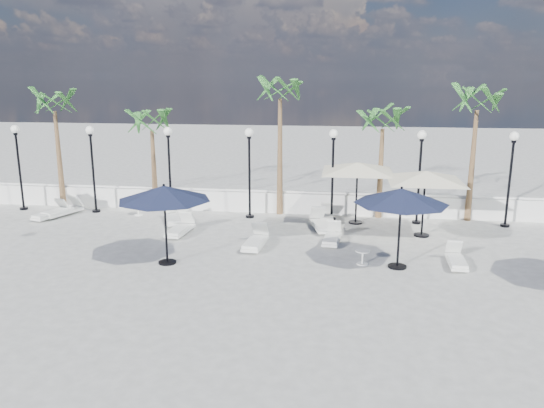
# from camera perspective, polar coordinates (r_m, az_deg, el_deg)

# --- Properties ---
(ground) EXTENTS (100.00, 100.00, 0.00)m
(ground) POSITION_cam_1_polar(r_m,az_deg,el_deg) (16.83, -6.31, -7.15)
(ground) COLOR gray
(ground) RESTS_ON ground
(balustrade) EXTENTS (26.00, 0.30, 1.01)m
(balustrade) POSITION_cam_1_polar(r_m,az_deg,el_deg) (23.72, -1.98, 0.26)
(balustrade) COLOR white
(balustrade) RESTS_ON ground
(lamppost_0) EXTENTS (0.36, 0.36, 3.84)m
(lamppost_0) POSITION_cam_1_polar(r_m,az_deg,el_deg) (26.32, -25.66, 4.74)
(lamppost_0) COLOR black
(lamppost_0) RESTS_ON ground
(lamppost_1) EXTENTS (0.36, 0.36, 3.84)m
(lamppost_1) POSITION_cam_1_polar(r_m,az_deg,el_deg) (24.58, -18.80, 4.82)
(lamppost_1) COLOR black
(lamppost_1) RESTS_ON ground
(lamppost_2) EXTENTS (0.36, 0.36, 3.84)m
(lamppost_2) POSITION_cam_1_polar(r_m,az_deg,el_deg) (23.24, -11.02, 4.82)
(lamppost_2) COLOR black
(lamppost_2) RESTS_ON ground
(lamppost_3) EXTENTS (0.36, 0.36, 3.84)m
(lamppost_3) POSITION_cam_1_polar(r_m,az_deg,el_deg) (22.36, -2.46, 4.73)
(lamppost_3) COLOR black
(lamppost_3) RESTS_ON ground
(lamppost_4) EXTENTS (0.36, 0.36, 3.84)m
(lamppost_4) POSITION_cam_1_polar(r_m,az_deg,el_deg) (22.02, 6.57, 4.51)
(lamppost_4) COLOR black
(lamppost_4) RESTS_ON ground
(lamppost_5) EXTENTS (0.36, 0.36, 3.84)m
(lamppost_5) POSITION_cam_1_polar(r_m,az_deg,el_deg) (22.23, 15.65, 4.18)
(lamppost_5) COLOR black
(lamppost_5) RESTS_ON ground
(lamppost_6) EXTENTS (0.36, 0.36, 3.84)m
(lamppost_6) POSITION_cam_1_polar(r_m,az_deg,el_deg) (22.98, 24.34, 3.77)
(lamppost_6) COLOR black
(lamppost_6) RESTS_ON ground
(palm_0) EXTENTS (2.60, 2.60, 5.50)m
(palm_0) POSITION_cam_1_polar(r_m,az_deg,el_deg) (26.03, -22.36, 9.51)
(palm_0) COLOR brown
(palm_0) RESTS_ON ground
(palm_1) EXTENTS (2.60, 2.60, 4.70)m
(palm_1) POSITION_cam_1_polar(r_m,az_deg,el_deg) (24.17, -12.81, 8.09)
(palm_1) COLOR brown
(palm_1) RESTS_ON ground
(palm_2) EXTENTS (2.60, 2.60, 6.10)m
(palm_2) POSITION_cam_1_polar(r_m,az_deg,el_deg) (22.72, 0.88, 11.53)
(palm_2) COLOR brown
(palm_2) RESTS_ON ground
(palm_3) EXTENTS (2.60, 2.60, 4.90)m
(palm_3) POSITION_cam_1_polar(r_m,az_deg,el_deg) (22.69, 11.83, 8.29)
(palm_3) COLOR brown
(palm_3) RESTS_ON ground
(palm_4) EXTENTS (2.60, 2.60, 5.70)m
(palm_4) POSITION_cam_1_polar(r_m,az_deg,el_deg) (23.18, 21.21, 9.71)
(palm_4) COLOR brown
(palm_4) RESTS_ON ground
(lounger_0) EXTENTS (1.01, 1.83, 0.65)m
(lounger_0) POSITION_cam_1_polar(r_m,az_deg,el_deg) (24.61, -22.68, -0.91)
(lounger_0) COLOR silver
(lounger_0) RESTS_ON ground
(lounger_1) EXTENTS (1.28, 1.90, 0.68)m
(lounger_1) POSITION_cam_1_polar(r_m,az_deg,el_deg) (22.37, -10.63, -1.42)
(lounger_1) COLOR silver
(lounger_1) RESTS_ON ground
(lounger_2) EXTENTS (1.22, 2.02, 0.72)m
(lounger_2) POSITION_cam_1_polar(r_m,az_deg,el_deg) (24.85, -21.60, -0.62)
(lounger_2) COLOR silver
(lounger_2) RESTS_ON ground
(lounger_3) EXTENTS (0.74, 1.88, 0.69)m
(lounger_3) POSITION_cam_1_polar(r_m,az_deg,el_deg) (18.87, -1.79, -4.01)
(lounger_3) COLOR silver
(lounger_3) RESTS_ON ground
(lounger_4) EXTENTS (0.75, 1.86, 0.68)m
(lounger_4) POSITION_cam_1_polar(r_m,az_deg,el_deg) (20.68, -9.85, -2.63)
(lounger_4) COLOR silver
(lounger_4) RESTS_ON ground
(lounger_5) EXTENTS (0.62, 1.70, 0.63)m
(lounger_5) POSITION_cam_1_polar(r_m,az_deg,el_deg) (22.22, 5.92, -1.41)
(lounger_5) COLOR silver
(lounger_5) RESTS_ON ground
(lounger_6) EXTENTS (1.10, 2.01, 0.72)m
(lounger_6) POSITION_cam_1_polar(r_m,az_deg,el_deg) (21.09, 5.34, -2.13)
(lounger_6) COLOR silver
(lounger_6) RESTS_ON ground
(lounger_7) EXTENTS (0.71, 1.73, 0.63)m
(lounger_7) POSITION_cam_1_polar(r_m,az_deg,el_deg) (19.48, 6.47, -3.58)
(lounger_7) COLOR silver
(lounger_7) RESTS_ON ground
(lounger_8) EXTENTS (0.59, 1.63, 0.60)m
(lounger_8) POSITION_cam_1_polar(r_m,az_deg,el_deg) (18.09, 19.22, -5.67)
(lounger_8) COLOR silver
(lounger_8) RESTS_ON ground
(side_table_1) EXTENTS (0.49, 0.49, 0.48)m
(side_table_1) POSITION_cam_1_polar(r_m,az_deg,el_deg) (23.87, -14.20, -0.51)
(side_table_1) COLOR silver
(side_table_1) RESTS_ON ground
(side_table_2) EXTENTS (0.48, 0.48, 0.46)m
(side_table_2) POSITION_cam_1_polar(r_m,az_deg,el_deg) (17.45, 9.72, -5.52)
(side_table_2) COLOR silver
(side_table_2) RESTS_ON ground
(parasol_navy_left) EXTENTS (2.99, 2.99, 2.64)m
(parasol_navy_left) POSITION_cam_1_polar(r_m,az_deg,el_deg) (17.07, -11.53, 1.12)
(parasol_navy_left) COLOR black
(parasol_navy_left) RESTS_ON ground
(parasol_navy_mid) EXTENTS (2.94, 2.94, 2.64)m
(parasol_navy_mid) POSITION_cam_1_polar(r_m,az_deg,el_deg) (16.83, 13.73, 0.78)
(parasol_navy_mid) COLOR black
(parasol_navy_mid) RESTS_ON ground
(parasol_cream_sq_a) EXTENTS (5.57, 5.57, 2.74)m
(parasol_cream_sq_a) POSITION_cam_1_polar(r_m,az_deg,el_deg) (21.72, 9.20, 4.41)
(parasol_cream_sq_a) COLOR black
(parasol_cream_sq_a) RESTS_ON ground
(parasol_cream_sq_b) EXTENTS (5.40, 5.40, 2.71)m
(parasol_cream_sq_b) POSITION_cam_1_polar(r_m,az_deg,el_deg) (20.47, 16.21, 3.40)
(parasol_cream_sq_b) COLOR black
(parasol_cream_sq_b) RESTS_ON ground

